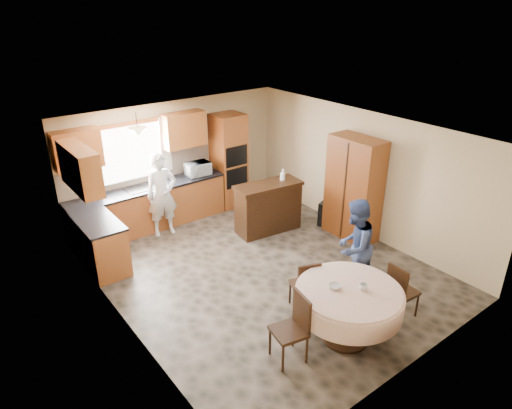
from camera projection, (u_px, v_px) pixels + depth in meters
The scene contains 36 objects.
floor at pixel (262, 269), 8.12m from camera, with size 5.00×6.00×0.01m, color brown.
ceiling at pixel (263, 133), 7.08m from camera, with size 5.00×6.00×0.01m, color white.
wall_back at pixel (176, 159), 9.77m from camera, with size 5.00×0.02×2.50m, color tan.
wall_front at pixel (418, 290), 5.44m from camera, with size 5.00×0.02×2.50m, color tan.
wall_left at pixel (119, 252), 6.22m from camera, with size 0.02×6.00×2.50m, color tan.
wall_right at pixel (362, 174), 8.98m from camera, with size 0.02×6.00×2.50m, color tan.
window at pixel (130, 153), 9.05m from camera, with size 1.40×0.03×1.10m, color white.
curtain_left at pixel (94, 158), 8.58m from camera, with size 0.22×0.02×1.15m, color white.
curtain_right at pixel (165, 144), 9.41m from camera, with size 0.22×0.02×1.15m, color white.
base_cab_back at pixel (149, 208), 9.42m from camera, with size 3.30×0.60×0.88m, color #AF602E.
counter_back at pixel (147, 188), 9.23m from camera, with size 3.30×0.64×0.04m, color black.
base_cab_left at pixel (101, 245), 8.02m from camera, with size 0.60×1.20×0.88m, color #AF602E.
counter_left at pixel (97, 222), 7.83m from camera, with size 0.64×1.20×0.04m, color black.
backsplash at pixel (140, 171), 9.32m from camera, with size 3.30×0.02×0.55m, color #CBAE8F.
wall_cab_left at pixel (77, 149), 8.24m from camera, with size 0.85×0.33×0.72m, color #CC6E33.
wall_cab_right at pixel (184, 130), 9.46m from camera, with size 0.90×0.33×0.72m, color #CC6E33.
wall_cab_side at pixel (80, 168), 7.34m from camera, with size 0.33×1.20×0.72m, color #CC6E33.
oven_tower at pixel (229, 161), 10.26m from camera, with size 0.66×0.62×2.12m, color #AF602E.
oven_upper at pixel (237, 156), 9.95m from camera, with size 0.56×0.01×0.45m, color black.
oven_lower at pixel (237, 178), 10.16m from camera, with size 0.56×0.01×0.45m, color black.
pendant at pixel (138, 133), 8.49m from camera, with size 0.36×0.36×0.18m, color beige.
sideboard at pixel (268, 209), 9.29m from camera, with size 1.36×0.56×0.97m, color #37200F.
space_heater at pixel (327, 213), 9.63m from camera, with size 0.37×0.26×0.52m, color black.
cupboard at pixel (354, 188), 8.88m from camera, with size 0.53×1.07×2.04m, color #AF602E.
dining_table at pixel (349, 300), 6.22m from camera, with size 1.47×1.47×0.84m.
chair_left at pixel (294, 325), 5.95m from camera, with size 0.49×0.49×0.96m.
chair_back at pixel (306, 284), 6.87m from camera, with size 0.50×0.50×0.88m.
chair_right at pixel (400, 289), 6.74m from camera, with size 0.41×0.41×0.89m.
framed_picture at pixel (344, 146), 9.13m from camera, with size 0.06×0.57×0.47m.
microwave at pixel (198, 169), 9.77m from camera, with size 0.51×0.35×0.28m, color silver.
person_sink at pixel (162, 195), 9.03m from camera, with size 0.62×0.41×1.70m, color silver.
person_dining at pixel (354, 247), 7.26m from camera, with size 0.78×0.61×1.60m, color #354674.
bowl_sideboard at pixel (255, 190), 8.89m from camera, with size 0.20×0.20×0.05m, color #B2B2B2.
bottle_sideboard at pixel (283, 176), 9.23m from camera, with size 0.11×0.11×0.29m, color silver.
cup_table at pixel (364, 287), 6.11m from camera, with size 0.11×0.11×0.09m, color #B2B2B2.
bowl_table at pixel (335, 286), 6.15m from camera, with size 0.17×0.17×0.05m, color #B2B2B2.
Camera 1 is at (-4.28, -5.41, 4.44)m, focal length 32.00 mm.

